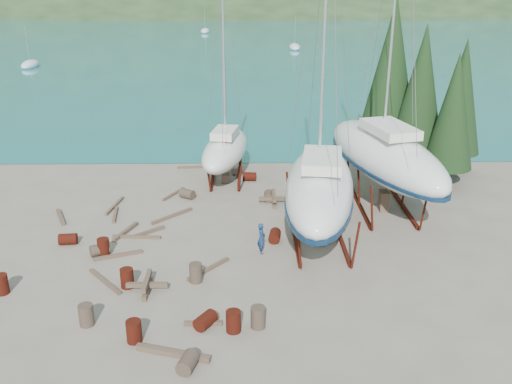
{
  "coord_description": "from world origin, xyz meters",
  "views": [
    {
      "loc": [
        1.33,
        -24.14,
        12.89
      ],
      "look_at": [
        1.79,
        3.0,
        2.41
      ],
      "focal_mm": 40.0,
      "sensor_mm": 36.0,
      "label": 1
    }
  ],
  "objects_px": {
    "small_sailboat_shore": "(225,150)",
    "worker": "(261,238)",
    "large_sailboat_far": "(385,155)",
    "large_sailboat_near": "(320,186)"
  },
  "relations": [
    {
      "from": "large_sailboat_far",
      "to": "large_sailboat_near",
      "type": "bearing_deg",
      "value": -148.9
    },
    {
      "from": "large_sailboat_far",
      "to": "small_sailboat_shore",
      "type": "distance_m",
      "value": 10.47
    },
    {
      "from": "small_sailboat_shore",
      "to": "worker",
      "type": "height_order",
      "value": "small_sailboat_shore"
    },
    {
      "from": "large_sailboat_near",
      "to": "worker",
      "type": "relative_size",
      "value": 11.49
    },
    {
      "from": "large_sailboat_near",
      "to": "small_sailboat_shore",
      "type": "bearing_deg",
      "value": 127.24
    },
    {
      "from": "large_sailboat_near",
      "to": "small_sailboat_shore",
      "type": "xyz_separation_m",
      "value": [
        -5.03,
        9.06,
        -0.81
      ]
    },
    {
      "from": "large_sailboat_near",
      "to": "large_sailboat_far",
      "type": "height_order",
      "value": "large_sailboat_far"
    },
    {
      "from": "small_sailboat_shore",
      "to": "large_sailboat_far",
      "type": "bearing_deg",
      "value": -16.63
    },
    {
      "from": "large_sailboat_near",
      "to": "large_sailboat_far",
      "type": "bearing_deg",
      "value": 53.76
    },
    {
      "from": "large_sailboat_near",
      "to": "worker",
      "type": "distance_m",
      "value": 3.94
    }
  ]
}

